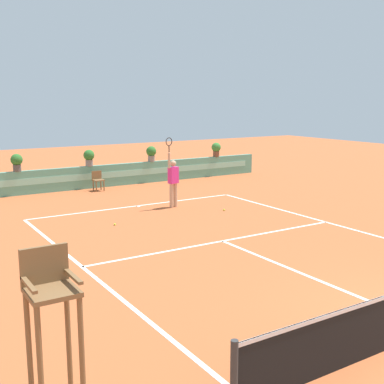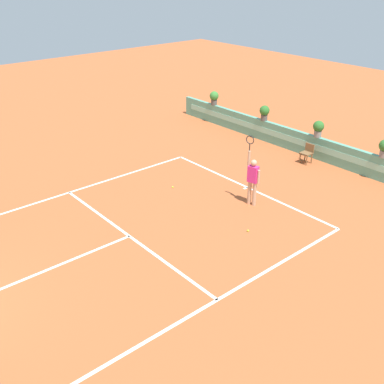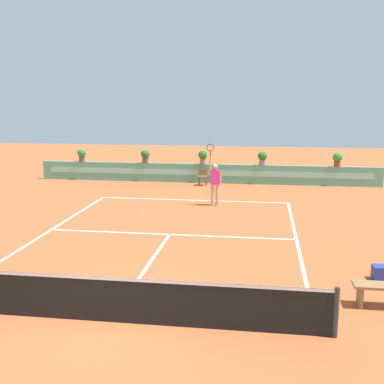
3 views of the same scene
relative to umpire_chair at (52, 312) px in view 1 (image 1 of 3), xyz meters
name	(u,v)px [view 1 (image 1 of 3)]	position (x,y,z in m)	size (l,w,h in m)	color
ground_plane	(231,245)	(6.30, 4.74, -1.34)	(60.00, 60.00, 0.00)	#B2562D
court_lines	(216,238)	(6.30, 5.45, -1.34)	(8.32, 11.94, 0.01)	white
back_wall_barrier	(93,177)	(6.30, 15.12, -0.84)	(18.00, 0.21, 1.00)	#599E84
umpire_chair	(52,312)	(0.00, 0.00, 0.00)	(0.60, 0.60, 2.14)	brown
ball_kid_chair	(98,180)	(6.26, 14.39, -0.86)	(0.44, 0.44, 0.85)	brown
tennis_player	(173,179)	(7.34, 9.71, -0.29)	(0.61, 0.30, 2.58)	tan
tennis_ball_near_baseline	(224,210)	(8.58, 8.24, -1.31)	(0.07, 0.07, 0.07)	#CCE033
tennis_ball_mid_court	(115,224)	(4.43, 8.38, -1.31)	(0.07, 0.07, 0.07)	#CCE033
potted_plant_centre	(89,157)	(6.16, 15.13, 0.07)	(0.48, 0.48, 0.72)	gray
potted_plant_left	(17,161)	(3.06, 15.13, 0.07)	(0.48, 0.48, 0.72)	#514C47
potted_plant_right	(151,153)	(9.26, 15.13, 0.07)	(0.48, 0.48, 0.72)	gray
potted_plant_far_right	(216,149)	(13.02, 15.13, 0.07)	(0.48, 0.48, 0.72)	brown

